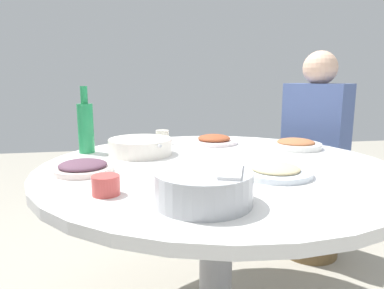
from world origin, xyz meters
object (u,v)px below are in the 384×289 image
soup_bowl (141,147)px  tea_cup_near (162,137)px  dish_eggplant (83,167)px  green_bottle (86,126)px  dish_tofu_braise (296,144)px  stool_for_diner_left (310,218)px  diner_left (316,130)px  dish_noodles (276,171)px  tea_cup_far (106,185)px  rice_bowl (203,187)px  dish_stirfry (214,140)px  round_dining_table (217,193)px

soup_bowl → tea_cup_near: same height
dish_eggplant → green_bottle: green_bottle is taller
dish_tofu_braise → stool_for_diner_left: bearing=48.6°
dish_tofu_braise → stool_for_diner_left: dish_tofu_braise is taller
dish_tofu_braise → diner_left: diner_left is taller
dish_noodles → green_bottle: bearing=143.2°
soup_bowl → dish_eggplant: soup_bowl is taller
dish_tofu_braise → tea_cup_far: (-0.84, -0.54, 0.01)m
dish_noodles → soup_bowl: bearing=136.2°
rice_bowl → dish_noodles: bearing=36.8°
soup_bowl → dish_noodles: soup_bowl is taller
dish_eggplant → green_bottle: (-0.02, 0.35, 0.10)m
green_bottle → tea_cup_far: green_bottle is taller
dish_stirfry → green_bottle: bearing=-169.4°
round_dining_table → dish_stirfry: dish_stirfry is taller
diner_left → stool_for_diner_left: bearing=0.0°
dish_stirfry → dish_noodles: bearing=-84.0°
dish_stirfry → stool_for_diner_left: size_ratio=0.53×
dish_tofu_braise → tea_cup_near: 0.65m
dish_stirfry → green_bottle: 0.63m
tea_cup_near → diner_left: bearing=6.5°
rice_bowl → diner_left: diner_left is taller
dish_stirfry → dish_noodles: (0.06, -0.62, -0.00)m
soup_bowl → stool_for_diner_left: (1.01, 0.33, -0.54)m
rice_bowl → dish_tofu_braise: 0.88m
dish_tofu_braise → dish_stirfry: (-0.35, 0.19, -0.00)m
tea_cup_near → round_dining_table: bearing=-70.0°
round_dining_table → stool_for_diner_left: bearing=37.7°
round_dining_table → diner_left: (0.73, 0.56, 0.15)m
round_dining_table → rice_bowl: size_ratio=5.18×
dish_stirfry → tea_cup_far: 0.87m
dish_eggplant → dish_noodles: size_ratio=0.86×
soup_bowl → dish_stirfry: soup_bowl is taller
soup_bowl → dish_stirfry: (0.38, 0.20, -0.01)m
dish_tofu_braise → stool_for_diner_left: 0.68m
dish_eggplant → dish_tofu_braise: size_ratio=0.89×
green_bottle → stool_for_diner_left: bearing=11.5°
soup_bowl → diner_left: (1.01, 0.33, 0.00)m
round_dining_table → dish_noodles: size_ratio=5.48×
dish_eggplant → tea_cup_near: 0.59m
tea_cup_near → diner_left: diner_left is taller
green_bottle → tea_cup_near: bearing=23.2°
dish_noodles → round_dining_table: bearing=128.8°
dish_noodles → tea_cup_far: (-0.56, -0.11, 0.01)m
dish_eggplant → dish_stirfry: dish_stirfry is taller
dish_eggplant → dish_stirfry: size_ratio=0.90×
soup_bowl → green_bottle: green_bottle is taller
round_dining_table → diner_left: diner_left is taller
dish_tofu_braise → dish_noodles: 0.52m
dish_stirfry → diner_left: 0.65m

